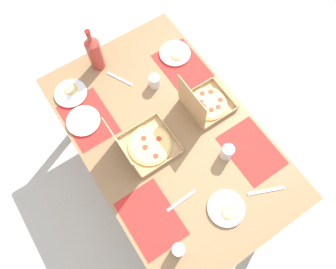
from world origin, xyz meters
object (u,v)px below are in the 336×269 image
at_px(pizza_box_edge_far, 205,104).
at_px(plate_far_right, 71,93).
at_px(pizza_box_corner_right, 144,146).
at_px(soda_bottle, 95,53).
at_px(cup_red, 227,152).
at_px(plate_far_left, 226,209).
at_px(cup_clear_left, 178,250).
at_px(plate_middle, 175,54).
at_px(cup_dark, 155,81).
at_px(plate_near_left, 83,121).

xyz_separation_m(pizza_box_edge_far, plate_far_right, (0.54, 0.64, -0.04)).
distance_m(pizza_box_corner_right, soda_bottle, 0.67).
relative_size(pizza_box_edge_far, cup_red, 2.76).
height_order(soda_bottle, cup_red, soda_bottle).
distance_m(plate_far_left, cup_clear_left, 0.34).
height_order(plate_far_left, plate_middle, same).
distance_m(plate_far_left, cup_dark, 0.87).
bearing_deg(soda_bottle, pizza_box_corner_right, 174.78).
distance_m(soda_bottle, cup_red, 1.00).
bearing_deg(plate_far_right, pizza_box_edge_far, -130.26).
bearing_deg(pizza_box_edge_far, plate_near_left, 63.82).
relative_size(plate_far_right, cup_dark, 2.35).
distance_m(pizza_box_edge_far, cup_red, 0.33).
height_order(plate_far_right, cup_red, cup_red).
height_order(plate_far_left, plate_far_right, same).
relative_size(plate_far_left, plate_far_right, 1.00).
xyz_separation_m(pizza_box_corner_right, cup_dark, (0.33, -0.28, -0.01)).
height_order(plate_far_left, cup_red, cup_red).
bearing_deg(plate_far_right, cup_dark, -116.89).
relative_size(plate_far_left, plate_middle, 0.98).
relative_size(pizza_box_edge_far, plate_middle, 1.44).
distance_m(plate_far_left, plate_middle, 1.04).
height_order(plate_near_left, cup_dark, cup_dark).
bearing_deg(plate_far_left, plate_far_right, 18.53).
bearing_deg(plate_middle, cup_clear_left, 146.38).
xyz_separation_m(plate_middle, plate_far_right, (0.12, 0.71, 0.00)).
bearing_deg(soda_bottle, plate_middle, -114.17).
height_order(plate_near_left, soda_bottle, soda_bottle).
bearing_deg(plate_middle, plate_near_left, 97.60).
bearing_deg(cup_red, cup_dark, 7.76).
bearing_deg(cup_clear_left, pizza_box_edge_far, -45.48).
height_order(plate_far_right, plate_near_left, plate_far_right).
xyz_separation_m(pizza_box_edge_far, pizza_box_corner_right, (-0.03, 0.45, 0.00)).
relative_size(pizza_box_corner_right, plate_middle, 1.58).
distance_m(pizza_box_corner_right, cup_dark, 0.43).
relative_size(plate_far_left, plate_near_left, 0.99).
bearing_deg(cup_dark, pizza_box_edge_far, -151.05).
xyz_separation_m(pizza_box_corner_right, cup_clear_left, (-0.56, 0.15, 0.00)).
bearing_deg(cup_dark, soda_bottle, 33.96).
bearing_deg(plate_near_left, plate_middle, -82.40).
bearing_deg(pizza_box_corner_right, plate_far_left, -161.24).
bearing_deg(plate_far_left, plate_near_left, 23.93).
height_order(pizza_box_edge_far, cup_clear_left, pizza_box_edge_far).
bearing_deg(cup_red, plate_far_right, 32.85).
distance_m(soda_bottle, cup_dark, 0.41).
relative_size(pizza_box_edge_far, plate_far_left, 1.46).
bearing_deg(soda_bottle, plate_far_left, -174.20).
relative_size(plate_middle, cup_red, 1.92).
distance_m(plate_middle, cup_clear_left, 1.22).
bearing_deg(plate_far_right, plate_middle, -99.29).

